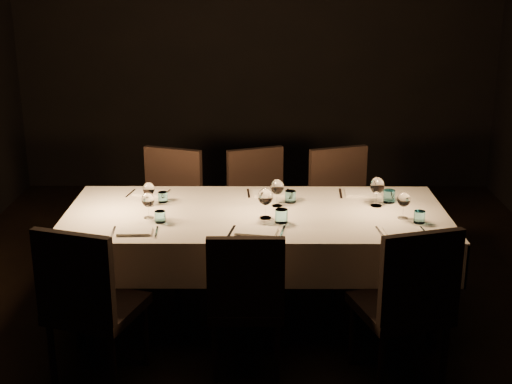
{
  "coord_description": "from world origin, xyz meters",
  "views": [
    {
      "loc": [
        0.02,
        -4.44,
        2.34
      ],
      "look_at": [
        0.0,
        0.0,
        0.9
      ],
      "focal_mm": 50.0,
      "sensor_mm": 36.0,
      "label": 1
    }
  ],
  "objects_px": {
    "chair_near_left": "(88,300)",
    "chair_far_center": "(260,205)",
    "dining_table": "(256,222)",
    "chair_far_left": "(168,208)",
    "chair_near_center": "(246,296)",
    "chair_near_right": "(408,300)",
    "chair_far_right": "(343,207)"
  },
  "relations": [
    {
      "from": "chair_near_right",
      "to": "chair_far_center",
      "type": "xyz_separation_m",
      "value": [
        -0.82,
        1.67,
        -0.01
      ]
    },
    {
      "from": "chair_near_left",
      "to": "chair_far_center",
      "type": "bearing_deg",
      "value": -101.84
    },
    {
      "from": "dining_table",
      "to": "chair_far_left",
      "type": "xyz_separation_m",
      "value": [
        -0.68,
        0.73,
        -0.15
      ]
    },
    {
      "from": "chair_near_left",
      "to": "chair_far_center",
      "type": "relative_size",
      "value": 1.03
    },
    {
      "from": "dining_table",
      "to": "chair_near_right",
      "type": "bearing_deg",
      "value": -44.51
    },
    {
      "from": "dining_table",
      "to": "chair_far_center",
      "type": "distance_m",
      "value": 0.85
    },
    {
      "from": "chair_far_center",
      "to": "chair_near_center",
      "type": "bearing_deg",
      "value": -113.59
    },
    {
      "from": "chair_near_center",
      "to": "chair_far_right",
      "type": "xyz_separation_m",
      "value": [
        0.72,
        1.47,
        0.04
      ]
    },
    {
      "from": "dining_table",
      "to": "chair_far_center",
      "type": "bearing_deg",
      "value": 88.03
    },
    {
      "from": "chair_near_left",
      "to": "chair_far_right",
      "type": "xyz_separation_m",
      "value": [
        1.61,
        1.58,
        0.0
      ]
    },
    {
      "from": "chair_near_center",
      "to": "chair_far_right",
      "type": "height_order",
      "value": "chair_far_right"
    },
    {
      "from": "dining_table",
      "to": "chair_far_left",
      "type": "height_order",
      "value": "chair_far_left"
    },
    {
      "from": "dining_table",
      "to": "chair_far_right",
      "type": "relative_size",
      "value": 2.56
    },
    {
      "from": "dining_table",
      "to": "chair_near_left",
      "type": "xyz_separation_m",
      "value": [
        -0.94,
        -0.84,
        -0.15
      ]
    },
    {
      "from": "chair_far_left",
      "to": "chair_far_center",
      "type": "xyz_separation_m",
      "value": [
        0.71,
        0.1,
        -0.01
      ]
    },
    {
      "from": "chair_far_left",
      "to": "chair_far_right",
      "type": "height_order",
      "value": "chair_far_right"
    },
    {
      "from": "chair_near_left",
      "to": "dining_table",
      "type": "bearing_deg",
      "value": -119.88
    },
    {
      "from": "dining_table",
      "to": "chair_far_left",
      "type": "relative_size",
      "value": 2.58
    },
    {
      "from": "dining_table",
      "to": "chair_near_center",
      "type": "distance_m",
      "value": 0.75
    },
    {
      "from": "chair_near_left",
      "to": "chair_far_right",
      "type": "distance_m",
      "value": 2.26
    },
    {
      "from": "chair_near_right",
      "to": "chair_far_left",
      "type": "height_order",
      "value": "chair_near_right"
    },
    {
      "from": "chair_near_left",
      "to": "chair_near_right",
      "type": "distance_m",
      "value": 1.79
    },
    {
      "from": "chair_far_center",
      "to": "chair_far_left",
      "type": "bearing_deg",
      "value": 167.75
    },
    {
      "from": "chair_far_right",
      "to": "chair_near_right",
      "type": "bearing_deg",
      "value": -102.51
    },
    {
      "from": "chair_near_right",
      "to": "chair_far_right",
      "type": "bearing_deg",
      "value": -100.04
    },
    {
      "from": "chair_near_center",
      "to": "chair_near_right",
      "type": "height_order",
      "value": "chair_near_right"
    },
    {
      "from": "chair_near_right",
      "to": "chair_far_right",
      "type": "relative_size",
      "value": 1.0
    },
    {
      "from": "chair_far_left",
      "to": "chair_far_right",
      "type": "relative_size",
      "value": 0.99
    },
    {
      "from": "dining_table",
      "to": "chair_near_left",
      "type": "height_order",
      "value": "chair_near_left"
    },
    {
      "from": "chair_near_right",
      "to": "chair_far_left",
      "type": "bearing_deg",
      "value": -62.26
    },
    {
      "from": "dining_table",
      "to": "chair_near_left",
      "type": "bearing_deg",
      "value": -137.95
    },
    {
      "from": "dining_table",
      "to": "chair_near_center",
      "type": "height_order",
      "value": "chair_near_center"
    }
  ]
}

